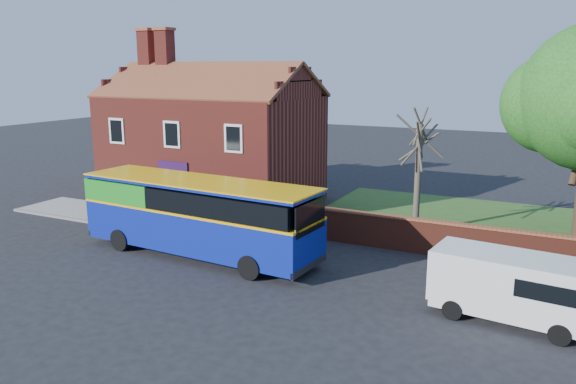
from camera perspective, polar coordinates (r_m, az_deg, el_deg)
The scene contains 9 objects.
ground at distance 22.95m, azimuth -8.85°, elevation -8.63°, with size 120.00×120.00×0.00m, color black.
pavement at distance 31.35m, azimuth -13.30°, elevation -2.90°, with size 18.00×3.50×0.12m, color gray.
kerb at distance 30.08m, azimuth -15.42°, elevation -3.65°, with size 18.00×0.15×0.14m, color slate.
grass_strip at distance 31.46m, azimuth 26.36°, elevation -3.92°, with size 26.00×12.00×0.04m, color #426B28.
shop_building at distance 35.20m, azimuth -7.64°, elevation 4.58°, with size 12.30×8.13×10.50m.
boundary_wall at distance 25.48m, azimuth 26.38°, elevation -5.73°, with size 22.00×0.38×1.60m.
bus at distance 25.29m, azimuth -9.69°, elevation -2.04°, with size 11.41×3.62×3.42m.
van_near at distance 20.06m, azimuth 21.89°, elevation -8.75°, with size 5.31×2.61×2.24m.
bare_tree at distance 28.57m, azimuth 13.07°, elevation 1.87°, with size 2.26×2.70×6.04m.
Camera 1 is at (12.54, -17.37, 8.24)m, focal length 35.00 mm.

